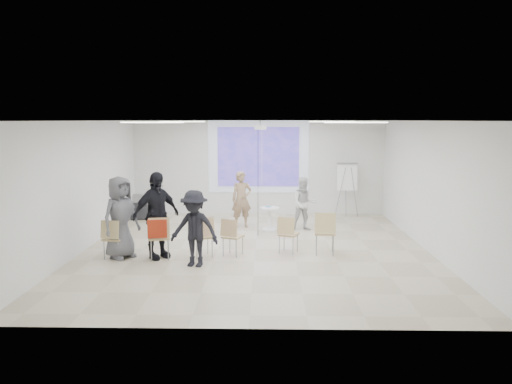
{
  "coord_description": "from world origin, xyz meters",
  "views": [
    {
      "loc": [
        0.25,
        -11.4,
        3.02
      ],
      "look_at": [
        0.0,
        0.8,
        1.25
      ],
      "focal_mm": 35.0,
      "sensor_mm": 36.0,
      "label": 1
    }
  ],
  "objects_px": {
    "audience_mid": "(194,224)",
    "chair_right_far": "(325,230)",
    "audience_left": "(156,209)",
    "audience_outer": "(120,212)",
    "chair_far_left": "(113,236)",
    "chair_right_inner": "(288,232)",
    "chair_left_mid": "(159,234)",
    "chair_left_inner": "(203,234)",
    "chair_center": "(231,234)",
    "av_cart": "(139,208)",
    "laptop": "(202,235)",
    "player_right": "(304,201)",
    "player_left": "(242,196)",
    "pedestal_table": "(270,217)",
    "flipchart_easel": "(347,177)"
  },
  "relations": [
    {
      "from": "audience_left",
      "to": "chair_far_left",
      "type": "bearing_deg",
      "value": 142.67
    },
    {
      "from": "chair_right_inner",
      "to": "chair_right_far",
      "type": "height_order",
      "value": "chair_right_far"
    },
    {
      "from": "av_cart",
      "to": "chair_far_left",
      "type": "bearing_deg",
      "value": -92.29
    },
    {
      "from": "av_cart",
      "to": "laptop",
      "type": "bearing_deg",
      "value": -68.83
    },
    {
      "from": "chair_left_mid",
      "to": "audience_left",
      "type": "distance_m",
      "value": 0.56
    },
    {
      "from": "player_left",
      "to": "av_cart",
      "type": "relative_size",
      "value": 2.37
    },
    {
      "from": "chair_far_left",
      "to": "chair_right_inner",
      "type": "bearing_deg",
      "value": 17.94
    },
    {
      "from": "laptop",
      "to": "flipchart_easel",
      "type": "distance_m",
      "value": 6.16
    },
    {
      "from": "pedestal_table",
      "to": "audience_outer",
      "type": "distance_m",
      "value": 4.37
    },
    {
      "from": "player_left",
      "to": "chair_center",
      "type": "bearing_deg",
      "value": -108.27
    },
    {
      "from": "chair_left_mid",
      "to": "audience_left",
      "type": "xyz_separation_m",
      "value": [
        -0.09,
        0.14,
        0.53
      ]
    },
    {
      "from": "chair_right_inner",
      "to": "chair_right_far",
      "type": "distance_m",
      "value": 0.84
    },
    {
      "from": "chair_far_left",
      "to": "chair_left_inner",
      "type": "bearing_deg",
      "value": 14.14
    },
    {
      "from": "player_right",
      "to": "av_cart",
      "type": "xyz_separation_m",
      "value": [
        -4.94,
        1.44,
        -0.46
      ]
    },
    {
      "from": "chair_right_inner",
      "to": "audience_outer",
      "type": "bearing_deg",
      "value": -152.22
    },
    {
      "from": "pedestal_table",
      "to": "av_cart",
      "type": "height_order",
      "value": "av_cart"
    },
    {
      "from": "chair_left_mid",
      "to": "chair_left_inner",
      "type": "distance_m",
      "value": 0.94
    },
    {
      "from": "pedestal_table",
      "to": "flipchart_easel",
      "type": "distance_m",
      "value": 3.26
    },
    {
      "from": "chair_right_far",
      "to": "av_cart",
      "type": "bearing_deg",
      "value": 147.48
    },
    {
      "from": "player_left",
      "to": "flipchart_easel",
      "type": "height_order",
      "value": "player_left"
    },
    {
      "from": "chair_center",
      "to": "av_cart",
      "type": "distance_m",
      "value": 5.18
    },
    {
      "from": "laptop",
      "to": "audience_mid",
      "type": "relative_size",
      "value": 0.19
    },
    {
      "from": "chair_right_far",
      "to": "chair_right_inner",
      "type": "bearing_deg",
      "value": 177.79
    },
    {
      "from": "player_right",
      "to": "chair_center",
      "type": "bearing_deg",
      "value": -130.79
    },
    {
      "from": "pedestal_table",
      "to": "chair_right_far",
      "type": "relative_size",
      "value": 0.72
    },
    {
      "from": "chair_right_inner",
      "to": "chair_right_far",
      "type": "xyz_separation_m",
      "value": [
        0.83,
        -0.11,
        0.08
      ]
    },
    {
      "from": "chair_left_inner",
      "to": "audience_mid",
      "type": "bearing_deg",
      "value": -121.48
    },
    {
      "from": "chair_far_left",
      "to": "chair_left_mid",
      "type": "xyz_separation_m",
      "value": [
        1.03,
        -0.03,
        0.04
      ]
    },
    {
      "from": "audience_left",
      "to": "audience_mid",
      "type": "distance_m",
      "value": 1.11
    },
    {
      "from": "audience_outer",
      "to": "chair_left_inner",
      "type": "bearing_deg",
      "value": -52.33
    },
    {
      "from": "chair_left_mid",
      "to": "player_right",
      "type": "bearing_deg",
      "value": 31.98
    },
    {
      "from": "chair_right_inner",
      "to": "av_cart",
      "type": "height_order",
      "value": "chair_right_inner"
    },
    {
      "from": "audience_mid",
      "to": "chair_right_far",
      "type": "bearing_deg",
      "value": 32.29
    },
    {
      "from": "pedestal_table",
      "to": "flipchart_easel",
      "type": "xyz_separation_m",
      "value": [
        2.42,
        2.0,
        0.89
      ]
    },
    {
      "from": "player_left",
      "to": "chair_right_inner",
      "type": "xyz_separation_m",
      "value": [
        1.18,
        -2.81,
        -0.39
      ]
    },
    {
      "from": "player_left",
      "to": "chair_far_left",
      "type": "relative_size",
      "value": 2.04
    },
    {
      "from": "chair_right_inner",
      "to": "chair_right_far",
      "type": "bearing_deg",
      "value": 14.19
    },
    {
      "from": "chair_center",
      "to": "player_left",
      "type": "bearing_deg",
      "value": 111.86
    },
    {
      "from": "audience_left",
      "to": "audience_outer",
      "type": "height_order",
      "value": "audience_left"
    },
    {
      "from": "chair_left_inner",
      "to": "flipchart_easel",
      "type": "height_order",
      "value": "flipchart_easel"
    },
    {
      "from": "player_left",
      "to": "chair_left_inner",
      "type": "distance_m",
      "value": 3.3
    },
    {
      "from": "chair_far_left",
      "to": "audience_outer",
      "type": "relative_size",
      "value": 0.43
    },
    {
      "from": "laptop",
      "to": "audience_left",
      "type": "height_order",
      "value": "audience_left"
    },
    {
      "from": "av_cart",
      "to": "audience_outer",
      "type": "bearing_deg",
      "value": -90.14
    },
    {
      "from": "player_right",
      "to": "chair_center",
      "type": "height_order",
      "value": "player_right"
    },
    {
      "from": "pedestal_table",
      "to": "laptop",
      "type": "distance_m",
      "value": 3.09
    },
    {
      "from": "chair_right_far",
      "to": "flipchart_easel",
      "type": "xyz_separation_m",
      "value": [
        1.19,
        4.49,
        0.67
      ]
    },
    {
      "from": "chair_right_far",
      "to": "audience_left",
      "type": "height_order",
      "value": "audience_left"
    },
    {
      "from": "chair_left_inner",
      "to": "chair_center",
      "type": "xyz_separation_m",
      "value": [
        0.61,
        0.16,
        -0.04
      ]
    },
    {
      "from": "audience_outer",
      "to": "chair_far_left",
      "type": "bearing_deg",
      "value": 166.76
    }
  ]
}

